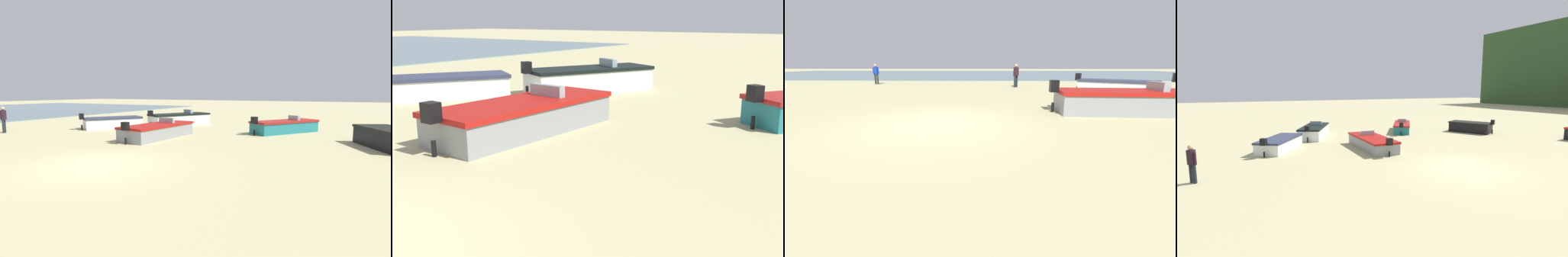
# 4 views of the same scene
# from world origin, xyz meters

# --- Properties ---
(ground_plane) EXTENTS (160.00, 160.00, 0.00)m
(ground_plane) POSITION_xyz_m (0.00, 0.00, 0.00)
(ground_plane) COLOR tan
(boat_teal_0) EXTENTS (4.58, 3.69, 1.09)m
(boat_teal_0) POSITION_xyz_m (-11.60, 3.87, 0.40)
(boat_teal_0) COLOR #1F737B
(boat_teal_0) RESTS_ON ground
(boat_white_1) EXTENTS (4.12, 3.44, 1.10)m
(boat_white_1) POSITION_xyz_m (-8.47, -7.30, 0.40)
(boat_white_1) COLOR white
(boat_white_1) RESTS_ON ground
(boat_grey_4) EXTENTS (5.08, 1.95, 1.09)m
(boat_grey_4) POSITION_xyz_m (-6.19, -1.85, 0.40)
(boat_grey_4) COLOR gray
(boat_grey_4) RESTS_ON ground
(boat_white_5) EXTENTS (4.93, 3.55, 1.22)m
(boat_white_5) POSITION_xyz_m (-12.23, -4.09, 0.46)
(boat_white_5) COLOR white
(boat_white_5) RESTS_ON ground
(boat_black_6) EXTENTS (3.90, 3.04, 1.24)m
(boat_black_6) POSITION_xyz_m (-8.43, 9.12, 0.47)
(boat_black_6) COLOR black
(boat_black_6) RESTS_ON ground
(beach_walker_foreground) EXTENTS (0.48, 0.48, 1.62)m
(beach_walker_foreground) POSITION_xyz_m (-3.44, -11.46, 0.95)
(beach_walker_foreground) COLOR black
(beach_walker_foreground) RESTS_ON ground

